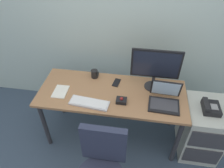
# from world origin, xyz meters

# --- Properties ---
(ground_plane) EXTENTS (8.00, 8.00, 0.00)m
(ground_plane) POSITION_xyz_m (0.00, 0.00, 0.00)
(ground_plane) COLOR #39495C
(back_wall) EXTENTS (6.00, 0.10, 2.80)m
(back_wall) POSITION_xyz_m (0.00, 0.68, 1.40)
(back_wall) COLOR #AFC5BE
(back_wall) RESTS_ON ground
(desk) EXTENTS (1.62, 0.66, 0.73)m
(desk) POSITION_xyz_m (0.00, 0.00, 0.65)
(desk) COLOR #A3724B
(desk) RESTS_ON ground
(file_cabinet) EXTENTS (0.42, 0.53, 0.69)m
(file_cabinet) POSITION_xyz_m (1.04, -0.04, 0.34)
(file_cabinet) COLOR #B7BCB0
(file_cabinet) RESTS_ON ground
(desk_phone) EXTENTS (0.17, 0.20, 0.09)m
(desk_phone) POSITION_xyz_m (1.03, -0.06, 0.72)
(desk_phone) COLOR black
(desk_phone) RESTS_ON file_cabinet
(monitor_main) EXTENTS (0.52, 0.18, 0.48)m
(monitor_main) POSITION_xyz_m (0.44, 0.16, 1.01)
(monitor_main) COLOR #262628
(monitor_main) RESTS_ON desk
(keyboard) EXTENTS (0.42, 0.18, 0.03)m
(keyboard) POSITION_xyz_m (-0.20, -0.21, 0.74)
(keyboard) COLOR silver
(keyboard) RESTS_ON desk
(laptop) EXTENTS (0.32, 0.29, 0.24)m
(laptop) POSITION_xyz_m (0.56, -0.08, 0.78)
(laptop) COLOR black
(laptop) RESTS_ON desk
(trackball_mouse) EXTENTS (0.11, 0.09, 0.07)m
(trackball_mouse) POSITION_xyz_m (0.12, -0.13, 0.75)
(trackball_mouse) COLOR black
(trackball_mouse) RESTS_ON desk
(coffee_mug) EXTENTS (0.09, 0.08, 0.10)m
(coffee_mug) POSITION_xyz_m (-0.24, 0.23, 0.78)
(coffee_mug) COLOR black
(coffee_mug) RESTS_ON desk
(paper_notepad) EXTENTS (0.15, 0.21, 0.01)m
(paper_notepad) POSITION_xyz_m (-0.56, -0.08, 0.74)
(paper_notepad) COLOR white
(paper_notepad) RESTS_ON desk
(cell_phone) EXTENTS (0.09, 0.15, 0.01)m
(cell_phone) POSITION_xyz_m (0.03, 0.17, 0.74)
(cell_phone) COLOR black
(cell_phone) RESTS_ON desk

